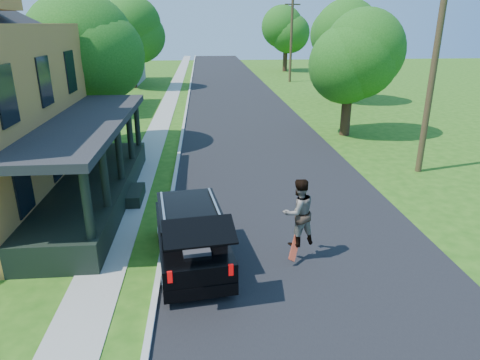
{
  "coord_description": "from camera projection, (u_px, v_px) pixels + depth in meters",
  "views": [
    {
      "loc": [
        -2.77,
        -8.92,
        6.22
      ],
      "look_at": [
        -1.74,
        3.0,
        1.81
      ],
      "focal_mm": 32.0,
      "sensor_mm": 36.0,
      "label": 1
    }
  ],
  "objects": [
    {
      "name": "skateboarder",
      "position": [
        298.0,
        212.0,
        11.56
      ],
      "size": [
        1.12,
        0.99,
        1.91
      ],
      "rotation": [
        0.0,
        0.0,
        3.49
      ],
      "color": "black",
      "rests_on": "ground"
    },
    {
      "name": "tree_right_near",
      "position": [
        350.0,
        54.0,
        23.74
      ],
      "size": [
        5.97,
        6.27,
        7.13
      ],
      "rotation": [
        0.0,
        0.0,
        -0.43
      ],
      "color": "black",
      "rests_on": "ground"
    },
    {
      "name": "ground",
      "position": [
        319.0,
        287.0,
        10.71
      ],
      "size": [
        140.0,
        140.0,
        0.0
      ],
      "primitive_type": "plane",
      "color": "#245711",
      "rests_on": "ground"
    },
    {
      "name": "black_suv",
      "position": [
        191.0,
        236.0,
        11.57
      ],
      "size": [
        2.26,
        4.69,
        2.1
      ],
      "rotation": [
        0.0,
        0.0,
        0.13
      ],
      "color": "black",
      "rests_on": "ground"
    },
    {
      "name": "utility_pole_far",
      "position": [
        291.0,
        40.0,
        46.44
      ],
      "size": [
        1.74,
        0.42,
        8.71
      ],
      "rotation": [
        0.0,
        0.0,
        0.17
      ],
      "color": "#3D301C",
      "rests_on": "ground"
    },
    {
      "name": "skateboard",
      "position": [
        294.0,
        248.0,
        11.67
      ],
      "size": [
        0.43,
        0.52,
        0.6
      ],
      "rotation": [
        0.0,
        0.0,
        0.08
      ],
      "color": "#A5280E",
      "rests_on": "ground"
    },
    {
      "name": "tree_right_mid",
      "position": [
        341.0,
        34.0,
        34.14
      ],
      "size": [
        6.64,
        6.83,
        8.28
      ],
      "rotation": [
        0.0,
        0.0,
        -0.39
      ],
      "color": "black",
      "rests_on": "ground"
    },
    {
      "name": "neighbor_house_mid",
      "position": [
        51.0,
        53.0,
        30.61
      ],
      "size": [
        12.78,
        12.78,
        8.3
      ],
      "color": "#9C968A",
      "rests_on": "ground"
    },
    {
      "name": "front_walk",
      "position": [
        21.0,
        205.0,
        15.55
      ],
      "size": [
        6.5,
        1.2,
        0.03
      ],
      "primitive_type": "cube",
      "color": "#9B9B93",
      "rests_on": "ground"
    },
    {
      "name": "curb",
      "position": [
        185.0,
        120.0,
        29.08
      ],
      "size": [
        0.15,
        120.0,
        0.12
      ],
      "primitive_type": "cube",
      "color": "#AEADA8",
      "rests_on": "ground"
    },
    {
      "name": "street",
      "position": [
        244.0,
        119.0,
        29.41
      ],
      "size": [
        8.0,
        120.0,
        0.02
      ],
      "primitive_type": "cube",
      "color": "black",
      "rests_on": "ground"
    },
    {
      "name": "utility_pole_near",
      "position": [
        437.0,
        48.0,
        17.25
      ],
      "size": [
        1.65,
        0.5,
        10.23
      ],
      "rotation": [
        0.0,
        0.0,
        -0.23
      ],
      "color": "#3D301C",
      "rests_on": "ground"
    },
    {
      "name": "neighbor_house_far",
      "position": [
        100.0,
        43.0,
        45.56
      ],
      "size": [
        12.78,
        12.78,
        8.3
      ],
      "color": "#9C968A",
      "rests_on": "ground"
    },
    {
      "name": "tree_left_mid",
      "position": [
        86.0,
        46.0,
        20.9
      ],
      "size": [
        6.4,
        6.55,
        8.08
      ],
      "rotation": [
        0.0,
        0.0,
        -0.26
      ],
      "color": "black",
      "rests_on": "ground"
    },
    {
      "name": "tree_right_far",
      "position": [
        286.0,
        26.0,
        56.34
      ],
      "size": [
        6.86,
        6.99,
        9.0
      ],
      "rotation": [
        0.0,
        0.0,
        -0.24
      ],
      "color": "black",
      "rests_on": "ground"
    },
    {
      "name": "sidewalk",
      "position": [
        162.0,
        121.0,
        28.95
      ],
      "size": [
        1.3,
        120.0,
        0.03
      ],
      "primitive_type": "cube",
      "color": "#9B9B93",
      "rests_on": "ground"
    },
    {
      "name": "tree_left_far",
      "position": [
        129.0,
        27.0,
        41.51
      ],
      "size": [
        6.35,
        6.06,
        8.9
      ],
      "rotation": [
        0.0,
        0.0,
        0.14
      ],
      "color": "black",
      "rests_on": "ground"
    }
  ]
}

